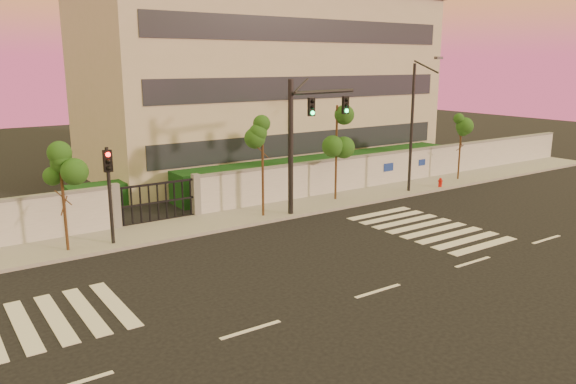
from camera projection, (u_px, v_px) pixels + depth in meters
name	position (u px, v px, depth m)	size (l,w,h in m)	color
ground	(378.00, 291.00, 18.98)	(120.00, 120.00, 0.00)	black
sidewalk	(229.00, 219.00, 27.40)	(60.00, 3.00, 0.15)	gray
perimeter_wall	(216.00, 193.00, 28.44)	(60.00, 0.36, 2.20)	#AAACB1
hedge_row	(211.00, 186.00, 31.28)	(41.00, 4.25, 1.80)	black
institutional_building	(261.00, 82.00, 40.22)	(24.40, 12.40, 12.25)	#B4B098
road_markings	(278.00, 268.00, 21.13)	(57.00, 7.62, 0.02)	silver
street_tree_c	(62.00, 174.00, 22.03)	(1.41, 1.12, 4.45)	#382314
street_tree_d	(263.00, 144.00, 27.05)	(1.50, 1.19, 5.04)	#382314
street_tree_e	(337.00, 131.00, 30.32)	(1.53, 1.22, 5.32)	#382314
street_tree_f	(461.00, 132.00, 35.87)	(1.37, 1.09, 4.32)	#382314
traffic_signal_main	(305.00, 130.00, 27.70)	(4.28, 0.77, 6.78)	black
traffic_signal_secondary	(109.00, 184.00, 22.98)	(0.33, 0.33, 4.21)	black
streetlight_east	(414.00, 122.00, 32.11)	(0.47, 1.89, 7.86)	black
fire_hydrant	(440.00, 184.00, 34.15)	(0.26, 0.26, 0.71)	#B7120C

